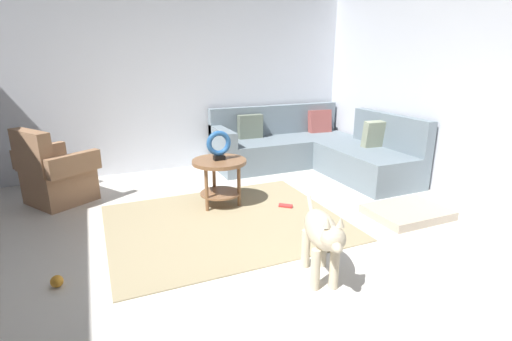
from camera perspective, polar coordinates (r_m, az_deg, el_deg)
The scene contains 12 objects.
ground_plane at distance 3.34m, azimuth -3.05°, elevation -13.63°, with size 6.00×6.00×0.10m, color silver.
wall_back at distance 5.73m, azimuth -13.99°, elevation 13.48°, with size 6.00×0.12×2.70m, color silver.
wall_right at distance 4.78m, azimuth 32.52°, elevation 10.80°, with size 0.12×6.00×2.70m, color silver.
area_rug at distance 3.94m, azimuth -4.62°, elevation -7.72°, with size 2.30×1.90×0.01m, color tan.
sectional_couch at distance 5.74m, azimuth 8.51°, elevation 3.09°, with size 2.20×2.25×0.88m.
armchair at distance 4.91m, azimuth -27.95°, elevation -0.72°, with size 0.94×1.00×0.88m.
side_table at distance 4.24m, azimuth -5.49°, elevation -0.00°, with size 0.60×0.60×0.54m.
torus_sculpture at distance 4.16m, azimuth -5.60°, elevation 3.88°, with size 0.28×0.08×0.33m.
dog_bed_mat at distance 4.37m, azimuth 21.74°, elevation -5.83°, with size 0.80×0.60×0.09m, color #B2A38E.
dog at distance 2.88m, azimuth 9.90°, elevation -9.47°, with size 0.37×0.82×0.63m.
dog_toy_ball at distance 3.27m, azimuth -27.71°, elevation -14.50°, with size 0.09×0.09×0.09m, color orange.
dog_toy_rope at distance 4.29m, azimuth 4.46°, elevation -5.31°, with size 0.05×0.05×0.15m, color red.
Camera 1 is at (-0.99, -2.70, 1.64)m, focal length 26.67 mm.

